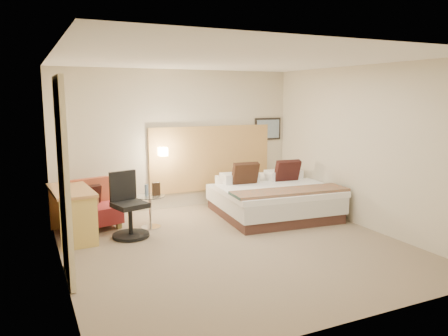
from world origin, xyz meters
name	(u,v)px	position (x,y,z in m)	size (l,w,h in m)	color
floor	(234,246)	(0.00, 0.00, -0.01)	(4.80, 5.00, 0.02)	#7A6952
ceiling	(235,59)	(0.00, 0.00, 2.71)	(4.80, 5.00, 0.02)	white
wall_back	(178,140)	(0.00, 2.51, 1.35)	(4.80, 0.02, 2.70)	beige
wall_front	(354,189)	(0.00, -2.51, 1.35)	(4.80, 0.02, 2.70)	beige
wall_left	(57,167)	(-2.41, 0.00, 1.35)	(0.02, 5.00, 2.70)	beige
wall_right	(363,147)	(2.41, 0.00, 1.35)	(0.02, 5.00, 2.70)	beige
headboard_panel	(211,158)	(0.70, 2.47, 0.95)	(2.60, 0.04, 1.30)	#BC8949
art_frame	(268,129)	(2.02, 2.48, 1.50)	(0.62, 0.03, 0.47)	black
art_canvas	(268,129)	(2.02, 2.46, 1.50)	(0.54, 0.01, 0.39)	slate
lamp_arm	(162,151)	(-0.35, 2.42, 1.15)	(0.02, 0.02, 0.12)	silver
lamp_shade	(163,152)	(-0.35, 2.36, 1.15)	(0.15, 0.15, 0.15)	#F3E2BE
curtain	(64,181)	(-2.36, -0.25, 1.22)	(0.06, 0.90, 2.42)	beige
bottle_a	(146,190)	(-0.94, 1.40, 0.65)	(0.06, 0.06, 0.20)	#7997BB
menu_folder	(156,189)	(-0.78, 1.38, 0.66)	(0.13, 0.05, 0.22)	#332214
bed	(272,198)	(1.38, 1.19, 0.32)	(2.16, 2.12, 0.99)	#422721
lounge_chair	(93,209)	(-1.76, 1.81, 0.32)	(0.90, 0.83, 0.81)	tan
side_table	(150,210)	(-0.89, 1.38, 0.31)	(0.51, 0.51, 0.55)	silver
desk	(73,199)	(-2.11, 1.38, 0.62)	(0.66, 1.29, 0.78)	#B37B46
desk_chair	(129,211)	(-1.33, 1.07, 0.42)	(0.71, 0.71, 1.02)	black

